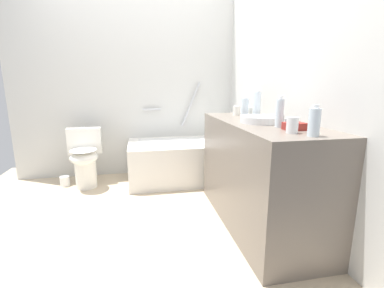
# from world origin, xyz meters

# --- Properties ---
(ground_plane) EXTENTS (3.65, 3.65, 0.00)m
(ground_plane) POSITION_xyz_m (0.00, 0.00, 0.00)
(ground_plane) COLOR #C1AD8E
(wall_back_tiled) EXTENTS (3.05, 0.10, 2.47)m
(wall_back_tiled) POSITION_xyz_m (0.00, 1.30, 1.24)
(wall_back_tiled) COLOR silver
(wall_back_tiled) RESTS_ON ground_plane
(wall_right_mirror) EXTENTS (0.10, 2.91, 2.47)m
(wall_right_mirror) POSITION_xyz_m (1.37, 0.00, 1.24)
(wall_right_mirror) COLOR silver
(wall_right_mirror) RESTS_ON ground_plane
(bathtub) EXTENTS (1.40, 0.77, 1.23)m
(bathtub) POSITION_xyz_m (0.60, 0.87, 0.27)
(bathtub) COLOR white
(bathtub) RESTS_ON ground_plane
(toilet) EXTENTS (0.40, 0.50, 0.70)m
(toilet) POSITION_xyz_m (-0.61, 0.86, 0.36)
(toilet) COLOR white
(toilet) RESTS_ON ground_plane
(vanity_counter) EXTENTS (0.59, 1.50, 0.90)m
(vanity_counter) POSITION_xyz_m (1.03, -0.36, 0.45)
(vanity_counter) COLOR #6B6056
(vanity_counter) RESTS_ON ground_plane
(sink_basin) EXTENTS (0.31, 0.31, 0.05)m
(sink_basin) POSITION_xyz_m (0.99, -0.41, 0.93)
(sink_basin) COLOR white
(sink_basin) RESTS_ON vanity_counter
(sink_faucet) EXTENTS (0.10, 0.15, 0.07)m
(sink_faucet) POSITION_xyz_m (1.17, -0.41, 0.93)
(sink_faucet) COLOR #A5A5AA
(sink_faucet) RESTS_ON vanity_counter
(water_bottle_0) EXTENTS (0.06, 0.06, 0.22)m
(water_bottle_0) POSITION_xyz_m (1.02, -0.64, 1.00)
(water_bottle_0) COLOR silver
(water_bottle_0) RESTS_ON vanity_counter
(water_bottle_1) EXTENTS (0.07, 0.07, 0.20)m
(water_bottle_1) POSITION_xyz_m (0.97, -0.13, 0.99)
(water_bottle_1) COLOR silver
(water_bottle_1) RESTS_ON vanity_counter
(water_bottle_2) EXTENTS (0.07, 0.07, 0.26)m
(water_bottle_2) POSITION_xyz_m (1.06, -0.19, 1.02)
(water_bottle_2) COLOR silver
(water_bottle_2) RESTS_ON vanity_counter
(water_bottle_3) EXTENTS (0.07, 0.07, 0.19)m
(water_bottle_3) POSITION_xyz_m (1.05, -1.00, 0.98)
(water_bottle_3) COLOR silver
(water_bottle_3) RESTS_ON vanity_counter
(drinking_glass_0) EXTENTS (0.07, 0.07, 0.09)m
(drinking_glass_0) POSITION_xyz_m (1.00, 0.15, 0.94)
(drinking_glass_0) COLOR white
(drinking_glass_0) RESTS_ON vanity_counter
(drinking_glass_1) EXTENTS (0.07, 0.07, 0.10)m
(drinking_glass_1) POSITION_xyz_m (0.98, -0.88, 0.95)
(drinking_glass_1) COLOR white
(drinking_glass_1) RESTS_ON vanity_counter
(drinking_glass_2) EXTENTS (0.08, 0.08, 0.10)m
(drinking_glass_2) POSITION_xyz_m (1.06, -0.06, 0.95)
(drinking_glass_2) COLOR white
(drinking_glass_2) RESTS_ON vanity_counter
(amenity_basket) EXTENTS (0.14, 0.10, 0.05)m
(amenity_basket) POSITION_xyz_m (1.06, -0.78, 0.92)
(amenity_basket) COLOR maroon
(amenity_basket) RESTS_ON vanity_counter
(toilet_paper_roll) EXTENTS (0.11, 0.11, 0.12)m
(toilet_paper_roll) POSITION_xyz_m (-0.87, 0.91, 0.06)
(toilet_paper_roll) COLOR white
(toilet_paper_roll) RESTS_ON ground_plane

